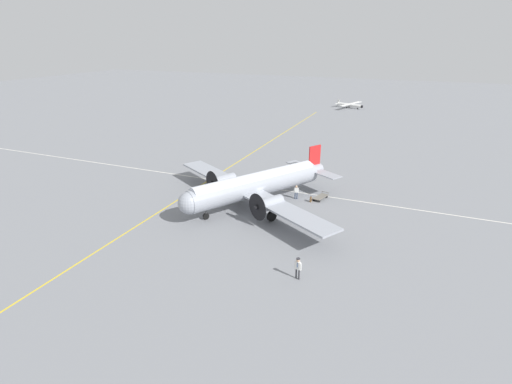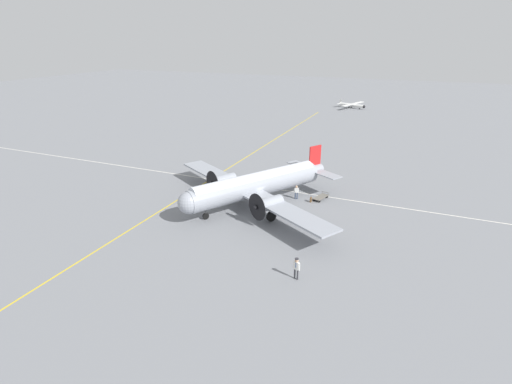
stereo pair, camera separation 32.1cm
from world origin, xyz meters
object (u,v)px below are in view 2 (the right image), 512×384
(airliner_main, at_px, (253,185))
(passenger_boarding, at_px, (296,191))
(crew_foreground, at_px, (296,266))
(baggage_cart, at_px, (321,197))
(suitcase_near_door, at_px, (311,200))
(light_aircraft_distant, at_px, (352,105))

(airliner_main, bearing_deg, passenger_boarding, 166.15)
(crew_foreground, relative_size, baggage_cart, 0.75)
(suitcase_near_door, distance_m, baggage_cart, 1.51)
(airliner_main, relative_size, light_aircraft_distant, 2.31)
(airliner_main, relative_size, suitcase_near_door, 36.22)
(light_aircraft_distant, bearing_deg, baggage_cart, -63.83)
(airliner_main, height_order, passenger_boarding, airliner_main)
(airliner_main, bearing_deg, suitcase_near_door, 153.11)
(crew_foreground, bearing_deg, suitcase_near_door, -63.19)
(light_aircraft_distant, bearing_deg, passenger_boarding, -66.24)
(airliner_main, xyz_separation_m, light_aircraft_distant, (69.64, 2.08, -1.59))
(crew_foreground, height_order, baggage_cart, crew_foreground)
(passenger_boarding, xyz_separation_m, baggage_cart, (0.99, -2.67, -0.72))
(crew_foreground, xyz_separation_m, baggage_cart, (16.72, 2.40, -0.87))
(passenger_boarding, relative_size, baggage_cart, 0.67)
(passenger_boarding, relative_size, suitcase_near_door, 2.55)
(baggage_cart, bearing_deg, crew_foreground, 23.92)
(crew_foreground, distance_m, light_aircraft_distant, 82.28)
(suitcase_near_door, bearing_deg, light_aircraft_distant, 6.63)
(suitcase_near_door, height_order, baggage_cart, suitcase_near_door)
(crew_foreground, relative_size, suitcase_near_door, 2.87)
(passenger_boarding, bearing_deg, airliner_main, 28.10)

